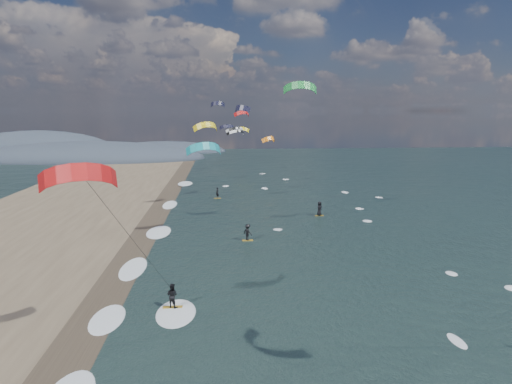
{
  "coord_description": "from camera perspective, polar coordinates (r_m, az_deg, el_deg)",
  "views": [
    {
      "loc": [
        -3.65,
        -20.03,
        13.11
      ],
      "look_at": [
        -1.0,
        12.0,
        7.0
      ],
      "focal_mm": 30.0,
      "sensor_mm": 36.0,
      "label": 1
    }
  ],
  "objects": [
    {
      "name": "shoreline_surf",
      "position": [
        37.85,
        -15.55,
        -9.91
      ],
      "size": [
        2.4,
        79.4,
        0.11
      ],
      "color": "white",
      "rests_on": "ground"
    },
    {
      "name": "ground",
      "position": [
        24.21,
        5.07,
        -22.06
      ],
      "size": [
        260.0,
        260.0,
        0.0
      ],
      "primitive_type": "plane",
      "color": "black",
      "rests_on": "ground"
    },
    {
      "name": "wet_sand_strip",
      "position": [
        33.81,
        -19.11,
        -12.67
      ],
      "size": [
        3.0,
        240.0,
        0.0
      ],
      "primitive_type": "cube",
      "color": "#382D23",
      "rests_on": "ground"
    },
    {
      "name": "kitesurfer_near_b",
      "position": [
        24.5,
        -18.21,
        -3.97
      ],
      "size": [
        7.1,
        8.73,
        11.43
      ],
      "color": "#BD8D21",
      "rests_on": "ground"
    },
    {
      "name": "far_kitesurfers",
      "position": [
        51.04,
        1.83,
        -3.09
      ],
      "size": [
        14.08,
        22.87,
        1.85
      ],
      "color": "#BD8D21",
      "rests_on": "ground"
    },
    {
      "name": "bg_kite_field",
      "position": [
        74.34,
        -2.21,
        9.45
      ],
      "size": [
        14.59,
        65.87,
        9.07
      ],
      "color": "green",
      "rests_on": "ground"
    },
    {
      "name": "coastal_hills",
      "position": [
        135.0,
        -22.53,
        4.37
      ],
      "size": [
        80.0,
        41.0,
        15.0
      ],
      "color": "#3D4756",
      "rests_on": "ground"
    }
  ]
}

